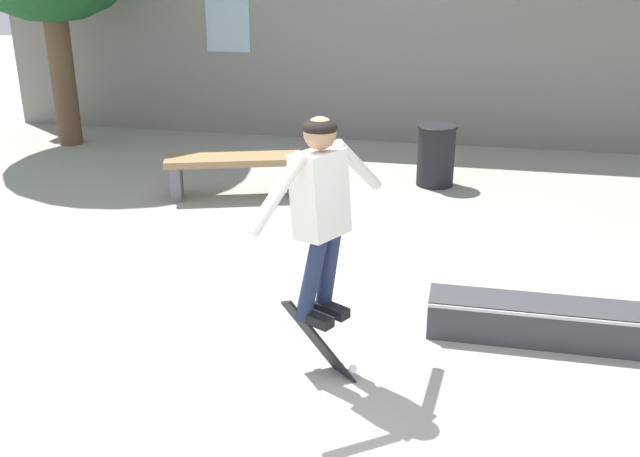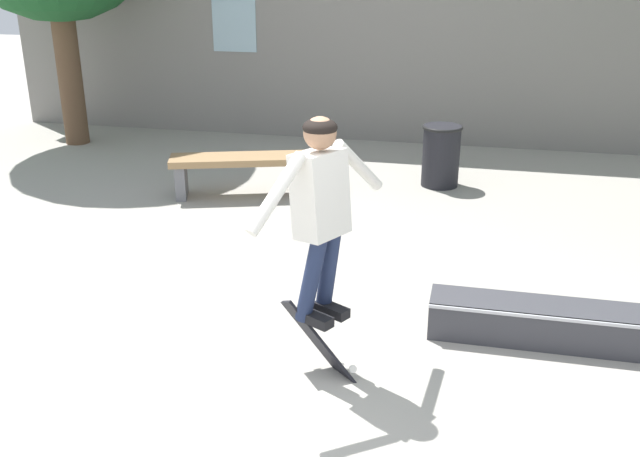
% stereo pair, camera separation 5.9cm
% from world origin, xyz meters
% --- Properties ---
extents(ground_plane, '(40.00, 40.00, 0.00)m').
position_xyz_m(ground_plane, '(0.00, 0.00, 0.00)').
color(ground_plane, '#A39E93').
extents(building_backdrop, '(13.40, 0.52, 4.62)m').
position_xyz_m(building_backdrop, '(0.02, 7.76, 1.94)').
color(building_backdrop, gray).
rests_on(building_backdrop, ground_plane).
extents(park_bench, '(1.68, 0.92, 0.49)m').
position_xyz_m(park_bench, '(-1.56, 4.53, 0.35)').
color(park_bench, '#99754C').
rests_on(park_bench, ground_plane).
extents(skate_ledge, '(2.16, 0.39, 0.30)m').
position_xyz_m(skate_ledge, '(2.02, 1.73, 0.15)').
color(skate_ledge, '#38383D').
rests_on(skate_ledge, ground_plane).
extents(trash_bin, '(0.50, 0.50, 0.77)m').
position_xyz_m(trash_bin, '(0.77, 5.47, 0.40)').
color(trash_bin, black).
rests_on(trash_bin, ground_plane).
extents(skater, '(0.68, 1.16, 1.40)m').
position_xyz_m(skater, '(0.24, 0.98, 1.24)').
color(skater, silver).
extents(skateboard_flipping, '(0.62, 0.26, 0.71)m').
position_xyz_m(skateboard_flipping, '(0.26, 0.95, 0.21)').
color(skateboard_flipping, black).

